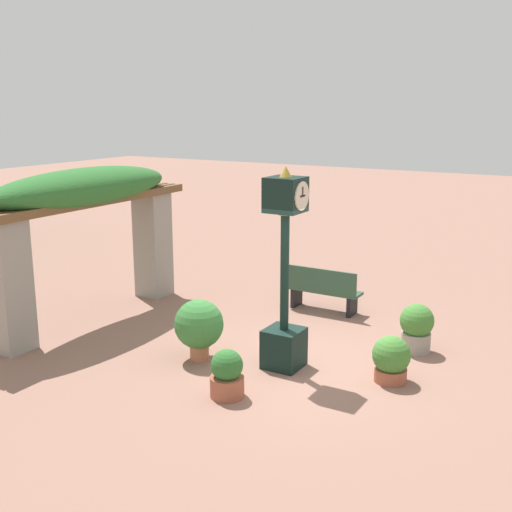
# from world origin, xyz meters

# --- Properties ---
(ground_plane) EXTENTS (60.00, 60.00, 0.00)m
(ground_plane) POSITION_xyz_m (0.00, 0.00, 0.00)
(ground_plane) COLOR #8E6656
(pedestal_clock) EXTENTS (0.55, 0.56, 3.10)m
(pedestal_clock) POSITION_xyz_m (-0.16, 0.14, 1.38)
(pedestal_clock) COLOR black
(pedestal_clock) RESTS_ON ground
(pergola) EXTENTS (4.85, 1.19, 2.86)m
(pergola) POSITION_xyz_m (0.00, 4.33, 2.09)
(pergola) COLOR gray
(pergola) RESTS_ON ground
(potted_plant_near_left) EXTENTS (0.78, 0.78, 0.99)m
(potted_plant_near_left) POSITION_xyz_m (-0.59, 1.43, 0.57)
(potted_plant_near_left) COLOR #B26B4C
(potted_plant_near_left) RESTS_ON ground
(potted_plant_near_right) EXTENTS (0.55, 0.55, 0.81)m
(potted_plant_near_right) POSITION_xyz_m (1.50, -1.43, 0.42)
(potted_plant_near_right) COLOR gray
(potted_plant_near_right) RESTS_ON ground
(potted_plant_far_left) EXTENTS (0.56, 0.56, 0.69)m
(potted_plant_far_left) POSITION_xyz_m (0.16, -1.47, 0.35)
(potted_plant_far_left) COLOR #9E563D
(potted_plant_far_left) RESTS_ON ground
(potted_plant_far_right) EXTENTS (0.48, 0.48, 0.69)m
(potted_plant_far_right) POSITION_xyz_m (-1.48, 0.33, 0.33)
(potted_plant_far_right) COLOR #9E563D
(potted_plant_far_right) RESTS_ON ground
(park_bench) EXTENTS (0.42, 1.50, 0.89)m
(park_bench) POSITION_xyz_m (2.62, 0.78, 0.43)
(park_bench) COLOR #2D4C38
(park_bench) RESTS_ON ground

